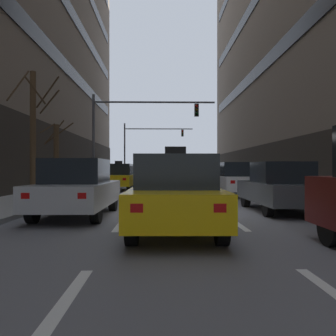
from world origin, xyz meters
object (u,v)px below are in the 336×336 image
(car_driving_5, at_px, (165,174))
(car_parked_2, at_px, (236,179))
(car_parked_1, at_px, (280,187))
(car_driving_4, at_px, (134,174))
(traffic_signal_1, at_px, (145,141))
(pedestrian_0, at_px, (229,173))
(taxi_driving_3, at_px, (119,177))
(traffic_signal_0, at_px, (131,124))
(car_driving_0, at_px, (78,188))
(street_tree_2, at_px, (56,157))
(taxi_driving_2, at_px, (175,194))
(car_driving_1, at_px, (165,175))
(street_tree_0, at_px, (33,131))

(car_driving_5, relative_size, car_parked_2, 0.96)
(car_parked_1, bearing_deg, car_driving_4, 105.35)
(car_driving_4, relative_size, traffic_signal_1, 0.52)
(pedestrian_0, bearing_deg, car_parked_1, -95.36)
(taxi_driving_3, relative_size, traffic_signal_1, 0.54)
(car_driving_5, bearing_deg, taxi_driving_3, -102.12)
(car_driving_4, distance_m, traffic_signal_1, 9.88)
(traffic_signal_0, xyz_separation_m, traffic_signal_1, (0.01, 20.82, 0.38))
(car_driving_0, bearing_deg, traffic_signal_1, 89.16)
(street_tree_2, bearing_deg, car_parked_2, -0.21)
(car_driving_4, xyz_separation_m, pedestrian_0, (8.11, -7.35, 0.21))
(pedestrian_0, bearing_deg, taxi_driving_2, -104.30)
(car_driving_1, xyz_separation_m, car_driving_4, (-3.06, 3.67, 0.02))
(taxi_driving_2, height_order, taxi_driving_3, taxi_driving_3)
(taxi_driving_3, bearing_deg, taxi_driving_2, -78.84)
(street_tree_2, relative_size, pedestrian_0, 2.49)
(traffic_signal_1, bearing_deg, pedestrian_0, -65.48)
(car_driving_1, distance_m, car_driving_5, 5.90)
(taxi_driving_2, height_order, traffic_signal_0, traffic_signal_0)
(car_parked_1, height_order, street_tree_0, street_tree_0)
(car_driving_0, relative_size, traffic_signal_1, 0.53)
(car_driving_0, distance_m, traffic_signal_0, 13.69)
(traffic_signal_1, bearing_deg, car_parked_1, -79.81)
(car_parked_2, bearing_deg, taxi_driving_3, 145.21)
(taxi_driving_2, relative_size, traffic_signal_1, 0.54)
(car_driving_4, xyz_separation_m, street_tree_0, (-2.77, -20.43, 2.18))
(street_tree_0, height_order, pedestrian_0, street_tree_0)
(taxi_driving_3, xyz_separation_m, street_tree_2, (-2.73, -4.57, 1.18))
(car_driving_1, distance_m, street_tree_2, 14.64)
(car_parked_1, bearing_deg, car_driving_1, 99.81)
(car_driving_1, relative_size, car_driving_5, 0.96)
(car_driving_4, distance_m, car_parked_2, 18.28)
(taxi_driving_3, xyz_separation_m, car_parked_2, (6.63, -4.61, 0.01))
(car_driving_5, bearing_deg, car_driving_1, -90.19)
(street_tree_0, distance_m, street_tree_2, 3.53)
(taxi_driving_2, xyz_separation_m, traffic_signal_0, (-2.30, 15.88, 3.56))
(car_driving_5, distance_m, traffic_signal_0, 14.67)
(car_driving_5, relative_size, traffic_signal_1, 0.52)
(pedestrian_0, bearing_deg, traffic_signal_0, -149.32)
(car_parked_2, distance_m, street_tree_0, 10.15)
(street_tree_0, bearing_deg, car_driving_5, 75.51)
(street_tree_0, bearing_deg, street_tree_2, 90.40)
(car_driving_1, bearing_deg, taxi_driving_2, -90.31)
(car_driving_0, relative_size, taxi_driving_2, 0.99)
(car_driving_5, height_order, pedestrian_0, pedestrian_0)
(car_driving_0, distance_m, street_tree_2, 8.57)
(taxi_driving_2, relative_size, car_driving_4, 1.03)
(car_driving_4, height_order, car_parked_1, car_driving_4)
(car_driving_0, xyz_separation_m, traffic_signal_0, (0.48, 13.20, 3.57))
(taxi_driving_2, bearing_deg, pedestrian_0, 75.70)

